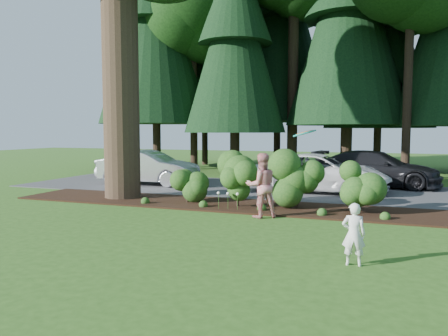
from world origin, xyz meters
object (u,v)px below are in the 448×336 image
(car_dark_suv, at_px, (376,169))
(frisbee, at_px, (305,133))
(car_silver_wagon, at_px, (148,167))
(child, at_px, (354,234))
(adult, at_px, (261,185))
(car_white_suv, at_px, (320,173))

(car_dark_suv, relative_size, frisbee, 11.71)
(car_silver_wagon, height_order, car_dark_suv, car_dark_suv)
(child, xyz_separation_m, adult, (-2.67, 3.60, 0.33))
(car_dark_suv, distance_m, adult, 8.51)
(car_dark_suv, distance_m, child, 11.62)
(car_silver_wagon, height_order, child, car_silver_wagon)
(car_white_suv, xyz_separation_m, adult, (-0.82, -5.53, 0.13))
(car_silver_wagon, relative_size, car_white_suv, 0.86)
(adult, relative_size, frisbee, 4.02)
(child, distance_m, adult, 4.49)
(car_dark_suv, bearing_deg, car_white_suv, 149.68)
(adult, bearing_deg, car_dark_suv, -141.75)
(car_silver_wagon, xyz_separation_m, car_white_suv, (7.41, 0.27, -0.01))
(car_silver_wagon, bearing_deg, adult, -129.55)
(car_white_suv, relative_size, frisbee, 11.90)
(car_dark_suv, bearing_deg, car_silver_wagon, 114.80)
(car_dark_suv, bearing_deg, frisbee, -177.10)
(car_dark_suv, relative_size, adult, 2.92)
(child, distance_m, frisbee, 2.04)
(child, height_order, frisbee, frisbee)
(car_white_suv, relative_size, adult, 2.96)
(car_white_suv, xyz_separation_m, frisbee, (0.90, -8.82, 1.58))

